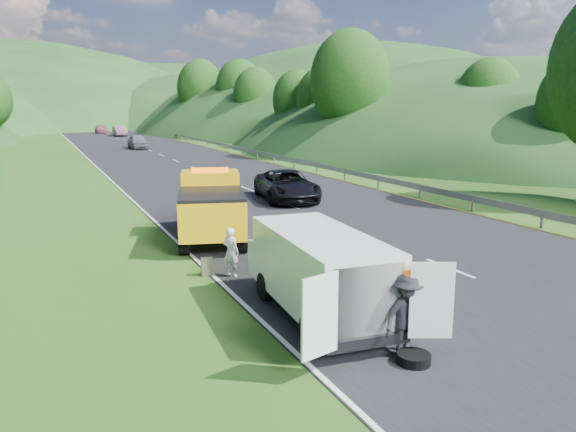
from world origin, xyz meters
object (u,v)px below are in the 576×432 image
white_van (318,269)px  spare_tire (414,364)px  passing_suv (287,200)px  woman (231,276)px  child (282,275)px  tow_truck (211,206)px  worker (405,357)px  suitcase (207,267)px

white_van → spare_tire: size_ratio=9.05×
spare_tire → passing_suv: bearing=73.2°
woman → child: (1.42, -0.53, 0.00)m
tow_truck → white_van: (0.03, -8.56, -0.08)m
worker → passing_suv: size_ratio=0.31×
worker → spare_tire: worker is taller
tow_truck → passing_suv: 9.10m
child → worker: worker is taller
passing_suv → tow_truck: bearing=-122.8°
tow_truck → woman: (-0.84, -4.71, -1.26)m
spare_tire → passing_suv: (5.51, 18.25, 0.00)m
white_van → suitcase: bearing=114.0°
white_van → child: white_van is taller
tow_truck → suitcase: tow_truck is taller
passing_suv → woman: bearing=-111.6°
white_van → worker: size_ratio=3.49×
child → worker: size_ratio=0.56×
child → worker: (0.05, -6.03, 0.00)m
spare_tire → woman: bearing=101.6°
tow_truck → worker: size_ratio=3.67×
white_van → spare_tire: (0.55, -3.05, -1.18)m
woman → white_van: bearing=159.0°
child → spare_tire: (0.00, -6.37, 0.00)m
white_van → suitcase: 4.58m
worker → spare_tire: (-0.04, -0.34, 0.00)m
child → worker: 6.03m
child → suitcase: 2.26m
suitcase → tow_truck: bearing=71.3°
tow_truck → child: size_ratio=6.54×
worker → woman: bearing=95.5°
tow_truck → worker: bearing=-71.1°
suitcase → woman: bearing=-31.3°
worker → tow_truck: bearing=86.1°
worker → suitcase: worker is taller
tow_truck → suitcase: size_ratio=11.62×
tow_truck → white_van: tow_truck is taller
child → suitcase: bearing=177.9°
worker → child: bearing=83.4°
suitcase → white_van: bearing=-70.5°
tow_truck → child: 5.42m
white_van → worker: white_van is taller
woman → suitcase: (-0.63, 0.38, 0.27)m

